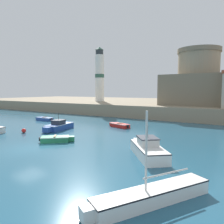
# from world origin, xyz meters

# --- Properties ---
(ground_plane) EXTENTS (200.00, 200.00, 0.00)m
(ground_plane) POSITION_xyz_m (0.00, 0.00, 0.00)
(ground_plane) COLOR #235670
(quay_seawall) EXTENTS (120.00, 40.00, 2.32)m
(quay_seawall) POSITION_xyz_m (0.00, 43.09, 1.16)
(quay_seawall) COLOR gray
(quay_seawall) RESTS_ON ground
(motorboat_white_0) EXTENTS (4.57, 5.21, 2.40)m
(motorboat_white_0) POSITION_xyz_m (9.89, 3.26, 0.56)
(motorboat_white_0) COLOR white
(motorboat_white_0) RESTS_ON ground
(dinghy_blue_2) EXTENTS (3.70, 1.16, 0.63)m
(dinghy_blue_2) POSITION_xyz_m (-12.78, 12.98, 0.30)
(dinghy_blue_2) COLOR #284C9E
(dinghy_blue_2) RESTS_ON ground
(sailboat_white_3) EXTENTS (4.03, 6.01, 4.22)m
(sailboat_white_3) POSITION_xyz_m (12.78, -3.30, 0.38)
(sailboat_white_3) COLOR white
(sailboat_white_3) RESTS_ON ground
(motorboat_blue_4) EXTENTS (2.23, 4.99, 2.20)m
(motorboat_blue_4) POSITION_xyz_m (-4.33, 7.91, 0.49)
(motorboat_blue_4) COLOR #284C9E
(motorboat_blue_4) RESTS_ON ground
(dinghy_green_5) EXTENTS (3.09, 2.83, 0.63)m
(dinghy_green_5) POSITION_xyz_m (0.35, 2.95, 0.30)
(dinghy_green_5) COLOR #237A4C
(dinghy_green_5) RESTS_ON ground
(dinghy_red_6) EXTENTS (3.50, 1.97, 0.60)m
(dinghy_red_6) POSITION_xyz_m (1.39, 13.81, 0.29)
(dinghy_red_6) COLOR red
(dinghy_red_6) RESTS_ON ground
(mooring_buoy) EXTENTS (0.52, 0.52, 0.52)m
(mooring_buoy) POSITION_xyz_m (-6.41, 4.21, 0.26)
(mooring_buoy) COLOR red
(mooring_buoy) RESTS_ON ground
(fortress) EXTENTS (12.02, 12.02, 10.72)m
(fortress) POSITION_xyz_m (8.00, 32.95, 6.27)
(fortress) COLOR #796C57
(fortress) RESTS_ON quay_seawall
(lighthouse) EXTENTS (2.32, 2.32, 13.75)m
(lighthouse) POSITION_xyz_m (-16.00, 33.99, 9.00)
(lighthouse) COLOR silver
(lighthouse) RESTS_ON quay_seawall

